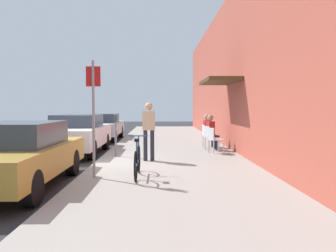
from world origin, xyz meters
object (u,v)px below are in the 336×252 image
Objects in this scene: parked_car_0 at (18,154)px; parked_car_1 at (77,134)px; cafe_chair_0 at (214,138)px; seated_patron_1 at (212,131)px; parking_meter at (116,132)px; seated_patron_2 at (208,129)px; street_sign at (93,110)px; parked_car_2 at (102,126)px; cafe_chair_2 at (207,134)px; bicycle_0 at (137,161)px; cafe_chair_1 at (210,136)px; pedestrian_standing at (149,127)px.

parked_car_0 is 1.00× the size of parked_car_1.
cafe_chair_0 is 0.67× the size of seated_patron_1.
seated_patron_2 is at bearing 36.20° from parking_meter.
seated_patron_2 is (3.36, 5.81, -0.82)m from street_sign.
parked_car_2 is 5.06× the size of cafe_chair_2.
seated_patron_1 and seated_patron_2 have the same top height.
bicycle_0 is at bearing -112.04° from cafe_chair_2.
cafe_chair_0 is 1.00× the size of cafe_chair_1.
street_sign is 1.51m from bicycle_0.
seated_patron_1 is 1.48× the size of cafe_chair_2.
parking_meter reaches higher than cafe_chair_1.
parked_car_1 is at bearing -90.00° from parked_car_2.
cafe_chair_0 is at bearing 10.24° from parking_meter.
parked_car_0 is 1.82m from street_sign.
street_sign is 6.76m from seated_patron_2.
parked_car_0 is 3.33× the size of parking_meter.
parking_meter is 4.06m from cafe_chair_2.
cafe_chair_1 is 0.67× the size of seated_patron_1.
bicycle_0 is 4.58m from cafe_chair_0.
parking_meter is 3.59m from cafe_chair_1.
seated_patron_1 is (0.06, 0.93, 0.19)m from cafe_chair_0.
seated_patron_1 is (4.86, -5.20, 0.11)m from parked_car_2.
parked_car_1 reaches higher than parked_car_0.
street_sign reaches higher than parked_car_1.
street_sign is (1.50, 0.45, 0.93)m from parked_car_0.
cafe_chair_0 is (2.34, 3.94, 0.14)m from bicycle_0.
cafe_chair_0 is 0.51× the size of pedestrian_standing.
pedestrian_standing is at bearing -122.94° from seated_patron_2.
parking_meter is 3.47m from street_sign.
seated_patron_1 is (0.06, 0.02, 0.19)m from cafe_chair_1.
parked_car_0 is 5.21m from parked_car_1.
parked_car_2 is 3.41× the size of seated_patron_2.
seated_patron_2 is at bearing 52.18° from parked_car_0.
cafe_chair_1 is at bearing 1.45° from parked_car_1.
parking_meter is at bearing -155.41° from seated_patron_1.
street_sign reaches higher than cafe_chair_1.
pedestrian_standing reaches higher than parking_meter.
cafe_chair_1 is 0.92m from cafe_chair_2.
street_sign is 1.52× the size of bicycle_0.
cafe_chair_0 is at bearing -9.33° from parked_car_1.
parked_car_2 is 1.69× the size of street_sign.
seated_patron_2 is 0.76× the size of pedestrian_standing.
bicycle_0 is 1.97× the size of cafe_chair_0.
cafe_chair_0 is 0.91m from cafe_chair_1.
pedestrian_standing is at bearing -71.06° from parked_car_2.
parked_car_0 is 3.41× the size of seated_patron_2.
parked_car_2 is at bearing 90.00° from parked_car_0.
parked_car_1 reaches higher than parked_car_2.
cafe_chair_1 is (4.80, 0.12, -0.12)m from parked_car_1.
street_sign is 2.02× the size of seated_patron_2.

